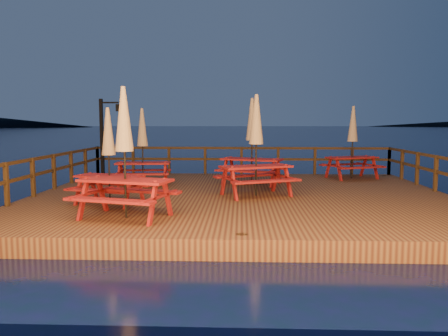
# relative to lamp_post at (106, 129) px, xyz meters

# --- Properties ---
(ground) EXTENTS (500.00, 500.00, 0.00)m
(ground) POSITION_rel_lamp_post_xyz_m (5.39, -4.55, -2.20)
(ground) COLOR black
(ground) RESTS_ON ground
(deck) EXTENTS (12.00, 10.00, 0.40)m
(deck) POSITION_rel_lamp_post_xyz_m (5.39, -4.55, -2.00)
(deck) COLOR #472316
(deck) RESTS_ON ground
(deck_piles) EXTENTS (11.44, 9.44, 1.40)m
(deck_piles) POSITION_rel_lamp_post_xyz_m (5.39, -4.55, -2.50)
(deck_piles) COLOR #332110
(deck_piles) RESTS_ON ground
(railing) EXTENTS (11.80, 9.75, 1.10)m
(railing) POSITION_rel_lamp_post_xyz_m (5.39, -2.77, -1.03)
(railing) COLOR #332110
(railing) RESTS_ON deck
(lamp_post) EXTENTS (0.85, 0.18, 3.00)m
(lamp_post) POSITION_rel_lamp_post_xyz_m (0.00, 0.00, 0.00)
(lamp_post) COLOR black
(lamp_post) RESTS_ON deck
(picnic_table_0) EXTENTS (1.91, 1.63, 2.54)m
(picnic_table_0) POSITION_rel_lamp_post_xyz_m (2.13, -2.93, -0.48)
(picnic_table_0) COLOR maroon
(picnic_table_0) RESTS_ON deck
(picnic_table_1) EXTENTS (2.49, 2.31, 2.86)m
(picnic_table_1) POSITION_rel_lamp_post_xyz_m (5.80, -4.83, -0.31)
(picnic_table_1) COLOR maroon
(picnic_table_1) RESTS_ON deck
(picnic_table_2) EXTENTS (2.35, 2.10, 2.84)m
(picnic_table_2) POSITION_rel_lamp_post_xyz_m (2.85, -7.83, -0.32)
(picnic_table_2) COLOR maroon
(picnic_table_2) RESTS_ON deck
(picnic_table_3) EXTENTS (2.05, 1.84, 2.45)m
(picnic_table_3) POSITION_rel_lamp_post_xyz_m (2.02, -6.24, -0.52)
(picnic_table_3) COLOR maroon
(picnic_table_3) RESTS_ON deck
(picnic_table_4) EXTENTS (2.47, 2.26, 2.88)m
(picnic_table_4) POSITION_rel_lamp_post_xyz_m (5.73, -2.49, -0.30)
(picnic_table_4) COLOR maroon
(picnic_table_4) RESTS_ON deck
(picnic_table_5) EXTENTS (2.30, 2.11, 2.67)m
(picnic_table_5) POSITION_rel_lamp_post_xyz_m (9.48, -0.86, -0.41)
(picnic_table_5) COLOR maroon
(picnic_table_5) RESTS_ON deck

